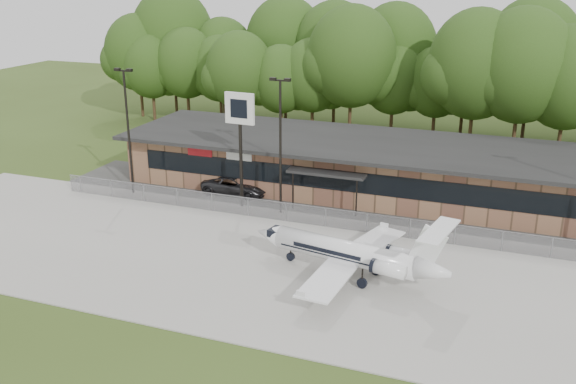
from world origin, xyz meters
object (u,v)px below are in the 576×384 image
at_px(terminal, 370,166).
at_px(suv, 236,185).
at_px(pole_sign, 240,121).
at_px(business_jet, 352,254).

bearing_deg(terminal, suv, -155.03).
height_order(suv, pole_sign, pole_sign).
relative_size(terminal, business_jet, 3.22).
height_order(business_jet, pole_sign, pole_sign).
xyz_separation_m(suv, pole_sign, (1.66, -2.49, 6.05)).
height_order(terminal, suv, terminal).
distance_m(business_jet, suv, 17.09).
xyz_separation_m(terminal, business_jet, (2.82, -15.93, -0.64)).
relative_size(business_jet, suv, 2.30).
height_order(terminal, pole_sign, pole_sign).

